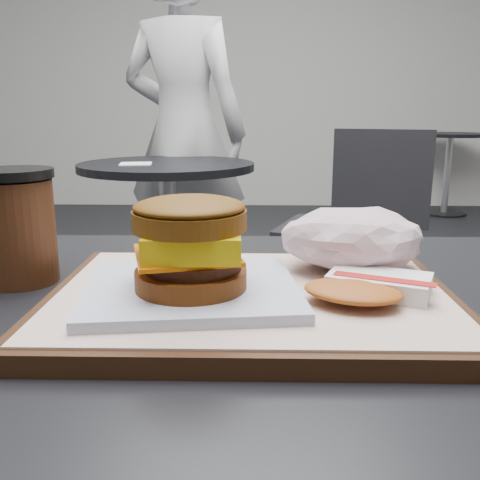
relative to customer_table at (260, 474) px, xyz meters
name	(u,v)px	position (x,y,z in m)	size (l,w,h in m)	color
customer_table	(260,474)	(0.00, 0.00, 0.00)	(0.80, 0.60, 0.77)	#A5A5AA
serving_tray	(251,300)	(-0.01, 0.00, 0.20)	(0.38, 0.28, 0.02)	black
breakfast_sandwich	(191,255)	(-0.06, -0.03, 0.24)	(0.21, 0.19, 0.09)	silver
hash_brown	(368,287)	(0.09, -0.03, 0.22)	(0.13, 0.12, 0.02)	white
crumpled_wrapper	(353,239)	(0.10, 0.06, 0.24)	(0.15, 0.12, 0.07)	silver
coffee_cup	(18,227)	(-0.26, 0.07, 0.25)	(0.08, 0.08, 0.12)	#391B0D
neighbor_table	(168,212)	(-0.35, 1.65, -0.03)	(0.70, 0.70, 0.75)	black
napkin	(136,164)	(-0.46, 1.58, 0.17)	(0.12, 0.12, 0.00)	white
neighbor_chair	(349,219)	(0.40, 1.72, -0.07)	(0.65, 0.54, 0.88)	#96959A
patron	(184,133)	(-0.33, 2.09, 0.26)	(0.62, 0.41, 1.70)	silver
bg_table_far	(449,154)	(1.80, 4.50, -0.02)	(0.66, 0.66, 0.75)	black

